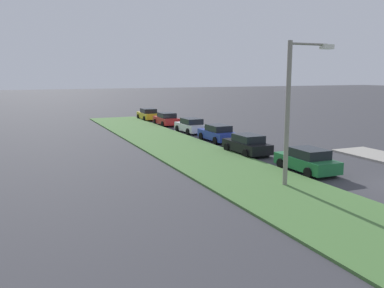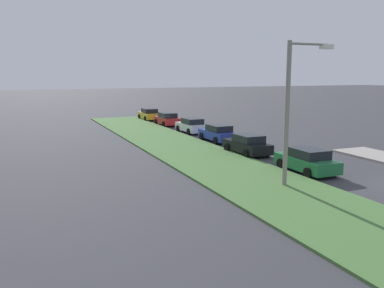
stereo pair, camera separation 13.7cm
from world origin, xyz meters
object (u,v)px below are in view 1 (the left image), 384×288
parked_car_black (247,144)px  parked_car_white (191,126)px  parked_car_green (307,160)px  parked_car_blue (218,133)px  parked_car_red (166,119)px  streetlight (293,103)px  parked_car_yellow (148,114)px

parked_car_black → parked_car_white: size_ratio=1.00×
parked_car_green → parked_car_blue: same height
parked_car_red → streetlight: bearing=173.9°
parked_car_green → parked_car_red: bearing=1.2°
parked_car_black → parked_car_blue: same height
parked_car_black → parked_car_red: bearing=-2.2°
parked_car_green → parked_car_black: (6.36, 0.37, 0.00)m
streetlight → parked_car_black: bearing=-15.9°
parked_car_black → parked_car_white: same height
parked_car_blue → parked_car_white: same height
parked_car_green → parked_car_black: bearing=4.4°
parked_car_white → parked_car_yellow: bearing=0.8°
parked_car_green → parked_car_yellow: bearing=1.6°
parked_car_white → parked_car_yellow: (12.81, 0.48, 0.00)m
parked_car_blue → parked_car_green: bearing=177.6°
parked_car_white → streetlight: size_ratio=0.58×
parked_car_green → parked_car_white: bearing=0.5°
parked_car_green → streetlight: streetlight is taller
parked_car_green → parked_car_blue: 12.34m
parked_car_green → streetlight: bearing=128.4°
parked_car_blue → streetlight: streetlight is taller
parked_car_green → parked_car_red: size_ratio=1.01×
parked_car_yellow → parked_car_red: bearing=-177.8°
parked_car_white → parked_car_blue: bearing=179.0°
parked_car_black → streetlight: size_ratio=0.58×
parked_car_red → parked_car_black: bearing=178.7°
parked_car_blue → parked_car_white: size_ratio=1.00×
parked_car_green → parked_car_red: 24.77m
parked_car_blue → parked_car_white: bearing=-1.0°
parked_car_yellow → streetlight: streetlight is taller
parked_car_black → parked_car_yellow: (24.62, -0.08, 0.00)m
parked_car_black → parked_car_white: (11.81, -0.56, 0.00)m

